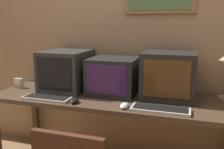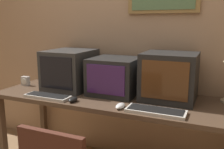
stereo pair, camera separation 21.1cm
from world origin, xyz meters
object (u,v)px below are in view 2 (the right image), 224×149
Objects in this scene: mouse_far_corner at (120,106)px; keyboard_main at (48,96)px; monitor_center at (115,76)px; mouse_near_keyboard at (73,99)px; desk_clock at (25,81)px; keyboard_side at (156,111)px; monitor_right at (169,76)px; monitor_left at (70,69)px.

keyboard_main is at bearing 179.79° from mouse_far_corner.
monitor_center is 0.45m from mouse_near_keyboard.
desk_clock is (-1.14, 0.26, 0.03)m from mouse_far_corner.
mouse_near_keyboard is (-0.67, -0.02, 0.01)m from keyboard_side.
desk_clock reaches higher than keyboard_side.
monitor_right is 1.43m from desk_clock.
monitor_center is 3.56× the size of mouse_far_corner.
keyboard_main is 4.42× the size of desk_clock.
monitor_right is 3.64× the size of mouse_far_corner.
keyboard_main and keyboard_side have the same top height.
monitor_left is 0.51m from desk_clock.
monitor_right reaches higher than monitor_left.
monitor_left is at bearing -178.86° from monitor_right.
monitor_center is 1.04× the size of keyboard_main.
mouse_far_corner is (0.66, -0.00, 0.01)m from keyboard_main.
monitor_center is at bearing 5.81° from desk_clock.
keyboard_side is at bearing 1.77° from mouse_near_keyboard.
monitor_left reaches higher than desk_clock.
monitor_left reaches higher than keyboard_main.
mouse_far_corner is at bearing 1.19° from mouse_near_keyboard.
monitor_right is at bearing 86.80° from keyboard_side.
keyboard_main is at bearing 177.60° from mouse_near_keyboard.
keyboard_main is 0.54m from desk_clock.
keyboard_side is at bearing -10.09° from desk_clock.
mouse_near_keyboard is 1.14× the size of desk_clock.
monitor_left is 0.39m from keyboard_main.
mouse_far_corner is 1.17m from desk_clock.
monitor_left is 5.09× the size of desk_clock.
keyboard_side is 1.42m from desk_clock.
desk_clock is (-1.42, -0.10, -0.15)m from monitor_right.
keyboard_side is 0.26m from mouse_far_corner.
monitor_center reaches higher than mouse_far_corner.
mouse_near_keyboard reaches higher than keyboard_main.
keyboard_main is 0.96× the size of keyboard_side.
monitor_right is 0.40m from keyboard_side.
desk_clock is at bearing -174.19° from monitor_center.
monitor_right is 1.06× the size of keyboard_main.
keyboard_main is 3.43× the size of mouse_far_corner.
monitor_right is (0.94, 0.02, 0.01)m from monitor_left.
monitor_right is at bearing 4.21° from desk_clock.
mouse_near_keyboard is (-0.69, -0.37, -0.17)m from monitor_right.
monitor_right is 4.69× the size of desk_clock.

